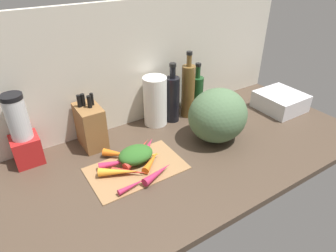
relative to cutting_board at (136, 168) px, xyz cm
name	(u,v)px	position (x,y,z in cm)	size (l,w,h in cm)	color
ground_plane	(188,154)	(25.50, -1.43, -1.90)	(170.00, 80.00, 3.00)	#47382B
wall_back	(144,63)	(25.50, 37.07, 29.60)	(170.00, 3.00, 60.00)	beige
cutting_board	(136,168)	(0.00, 0.00, 0.00)	(39.40, 24.28, 0.80)	#997047
carrot_0	(130,171)	(-3.99, -2.26, 1.56)	(2.32, 2.32, 15.04)	red
carrot_1	(118,163)	(-5.96, 5.00, 2.00)	(3.19, 3.19, 15.82)	#B2264C
carrot_2	(148,146)	(10.46, 8.59, 1.90)	(3.00, 3.00, 13.41)	#B2264C
carrot_3	(135,160)	(0.84, 2.63, 2.09)	(3.39, 3.39, 12.04)	red
carrot_4	(133,185)	(-6.48, -10.10, 1.48)	(2.16, 2.16, 13.00)	#B2264C
carrot_5	(119,172)	(-8.10, -0.66, 2.17)	(3.54, 3.54, 16.19)	orange
carrot_6	(152,161)	(6.54, -1.43, 1.96)	(3.13, 3.13, 13.91)	orange
carrot_7	(158,173)	(4.63, -9.70, 2.08)	(3.36, 3.36, 14.91)	#B2264C
carrot_8	(118,154)	(-3.24, 10.34, 2.08)	(3.36, 3.36, 13.82)	orange
carrot_9	(148,156)	(7.24, 2.42, 1.89)	(2.97, 2.97, 10.70)	orange
carrot_10	(141,149)	(7.12, 9.45, 1.43)	(2.07, 2.07, 17.03)	red
carrot_greens_pile	(136,155)	(2.04, 4.08, 3.60)	(15.14, 11.64, 6.40)	#2D6023
winter_squash	(218,115)	(42.93, -0.14, 12.26)	(28.37, 25.60, 25.31)	#4C6B47
knife_block	(91,126)	(-8.75, 26.74, 9.77)	(10.05, 15.76, 25.31)	brown
blender_appliance	(22,135)	(-36.24, 29.32, 13.21)	(11.06, 11.06, 31.66)	red
paper_towel_roll	(155,101)	(26.03, 28.07, 12.31)	(11.86, 11.86, 25.42)	white
bottle_0	(172,98)	(35.14, 26.11, 12.37)	(7.35, 7.35, 31.35)	black
bottle_1	(188,91)	(44.76, 25.87, 14.34)	(6.98, 6.98, 35.60)	brown
bottle_2	(197,93)	(51.99, 27.42, 10.36)	(6.78, 6.78, 27.80)	#19421E
dish_rack	(280,101)	(93.37, 3.71, 4.32)	(22.98, 23.33, 9.45)	silver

